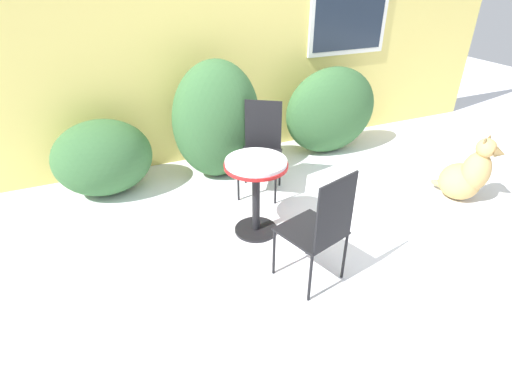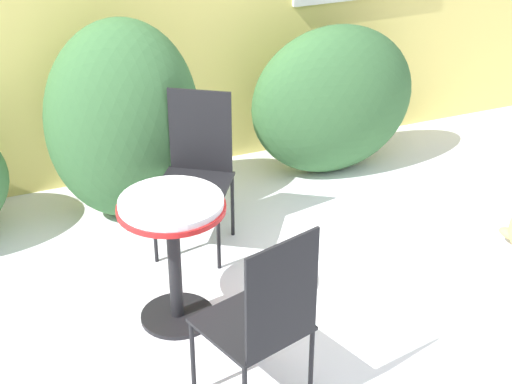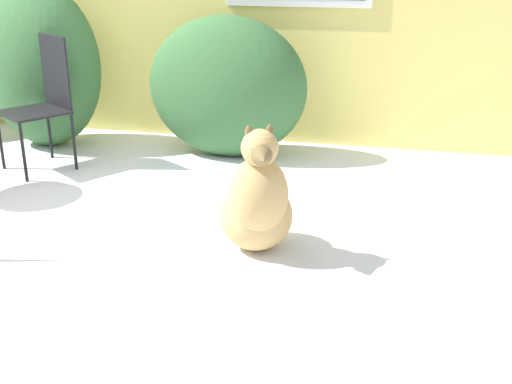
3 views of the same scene
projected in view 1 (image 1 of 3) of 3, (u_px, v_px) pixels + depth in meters
name	position (u px, v px, depth m)	size (l,w,h in m)	color
ground_plane	(326.00, 234.00, 3.89)	(16.00, 16.00, 0.00)	white
house_wall	(245.00, 37.00, 4.90)	(8.00, 0.10, 2.93)	#E5D16B
shrub_left	(103.00, 158.00, 4.40)	(1.07, 0.83, 0.84)	#386638
shrub_middle	(217.00, 121.00, 4.63)	(1.04, 0.73, 1.39)	#386638
shrub_right	(331.00, 111.00, 5.30)	(1.31, 0.61, 1.15)	#386638
patio_table	(256.00, 179.00, 3.64)	(0.58, 0.58, 0.77)	black
patio_chair_near_table	(261.00, 145.00, 4.38)	(0.61, 0.61, 1.01)	black
patio_chair_far_side	(320.00, 227.00, 3.05)	(0.55, 0.55, 1.01)	black
dog	(466.00, 176.00, 4.31)	(0.54, 0.63, 0.77)	tan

